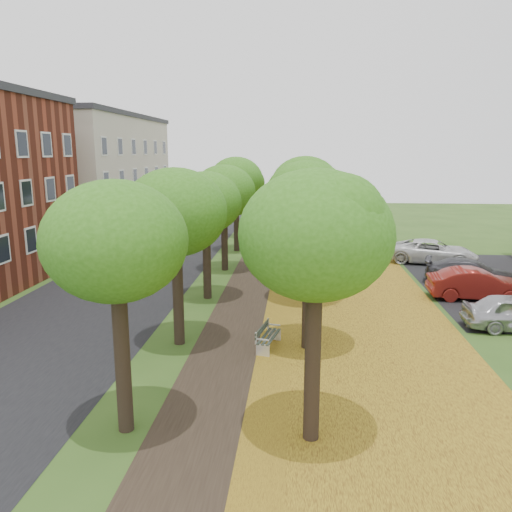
% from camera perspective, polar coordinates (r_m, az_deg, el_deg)
% --- Properties ---
extents(ground, '(120.00, 120.00, 0.00)m').
position_cam_1_polar(ground, '(13.72, -5.33, -19.51)').
color(ground, '#2D4C19').
rests_on(ground, ground).
extents(street_asphalt, '(8.00, 70.00, 0.01)m').
position_cam_1_polar(street_asphalt, '(29.11, -14.82, -2.70)').
color(street_asphalt, black).
rests_on(street_asphalt, ground).
extents(footpath, '(3.20, 70.00, 0.01)m').
position_cam_1_polar(footpath, '(27.54, 0.08, -3.12)').
color(footpath, black).
rests_on(footpath, ground).
extents(leaf_verge, '(7.50, 70.00, 0.01)m').
position_cam_1_polar(leaf_verge, '(27.61, 10.49, -3.29)').
color(leaf_verge, '#B79621').
rests_on(leaf_verge, ground).
extents(parking_lot, '(9.00, 16.00, 0.01)m').
position_cam_1_polar(parking_lot, '(30.61, 26.36, -2.85)').
color(parking_lot, black).
rests_on(parking_lot, ground).
extents(tree_row_west, '(3.62, 33.62, 6.43)m').
position_cam_1_polar(tree_row_west, '(26.97, -4.62, 6.98)').
color(tree_row_west, black).
rests_on(tree_row_west, ground).
extents(tree_row_east, '(3.62, 33.62, 6.43)m').
position_cam_1_polar(tree_row_east, '(26.62, 5.71, 6.89)').
color(tree_row_east, black).
rests_on(tree_row_east, ground).
extents(building_cream, '(10.30, 20.30, 10.40)m').
position_cam_1_polar(building_cream, '(48.50, -18.78, 8.99)').
color(building_cream, beige).
rests_on(building_cream, ground).
extents(bench, '(0.87, 1.84, 0.84)m').
position_cam_1_polar(bench, '(18.64, 1.31, -9.18)').
color(bench, '#28322C').
rests_on(bench, ground).
extents(car_red, '(4.68, 1.84, 1.52)m').
position_cam_1_polar(car_red, '(26.71, 23.94, -2.98)').
color(car_red, maroon).
rests_on(car_red, ground).
extents(car_grey, '(5.10, 3.25, 1.37)m').
position_cam_1_polar(car_grey, '(29.51, 23.31, -1.72)').
color(car_grey, '#333338').
rests_on(car_grey, ground).
extents(car_white, '(5.96, 3.85, 1.53)m').
position_cam_1_polar(car_white, '(34.28, 19.59, 0.48)').
color(car_white, silver).
rests_on(car_white, ground).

